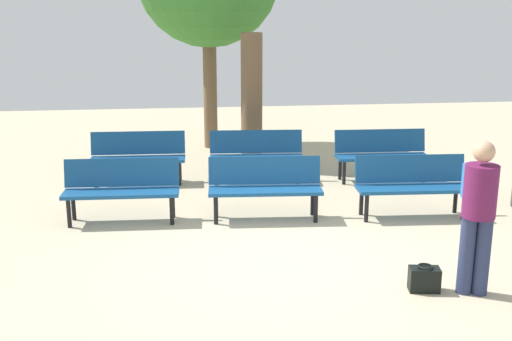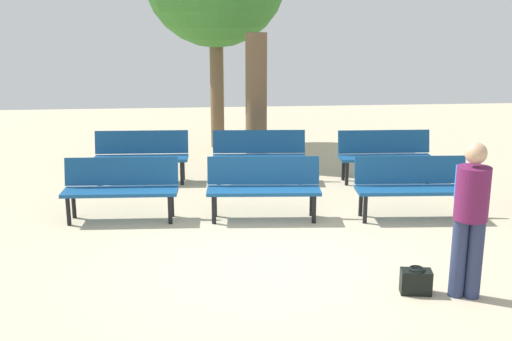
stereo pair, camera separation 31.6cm
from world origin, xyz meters
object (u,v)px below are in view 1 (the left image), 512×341
bench_r0_c2 (412,182)px  tree_1 (252,101)px  bench_r1_c2 (381,152)px  bench_r0_c0 (122,186)px  handbag (424,279)px  bench_r1_c1 (256,153)px  visitor_with_backpack (478,208)px  bench_r0_c1 (265,184)px  bench_r1_c0 (138,154)px

bench_r0_c2 → tree_1: tree_1 is taller
bench_r1_c2 → tree_1: 2.59m
bench_r0_c0 → bench_r1_c2: bearing=23.4°
handbag → bench_r1_c1: bearing=105.1°
bench_r1_c1 → visitor_with_backpack: bearing=-66.0°
bench_r0_c1 → handbag: bearing=-58.3°
visitor_with_backpack → handbag: 0.94m
bench_r1_c2 → handbag: size_ratio=4.68×
tree_1 → bench_r1_c0: bearing=-154.9°
bench_r0_c2 → bench_r1_c2: (0.18, 1.95, 0.00)m
bench_r1_c2 → tree_1: (-2.12, 1.30, 0.74)m
bench_r0_c0 → handbag: bench_r0_c0 is taller
bench_r0_c0 → visitor_with_backpack: 4.79m
bench_r0_c0 → bench_r1_c2: (4.30, 1.66, 0.00)m
bench_r1_c1 → bench_r1_c2: (2.17, -0.19, 0.00)m
bench_r0_c2 → bench_r1_c0: bearing=153.7°
bench_r1_c0 → bench_r1_c1: size_ratio=0.99×
bench_r0_c2 → visitor_with_backpack: bearing=-92.6°
bench_r0_c1 → tree_1: 3.19m
bench_r0_c2 → handbag: (-0.75, -2.43, -0.37)m
bench_r0_c2 → handbag: 2.57m
bench_r0_c0 → bench_r1_c0: 2.00m
bench_r0_c0 → bench_r1_c0: bearing=89.0°
bench_r0_c0 → visitor_with_backpack: visitor_with_backpack is taller
bench_r0_c1 → tree_1: size_ratio=0.65×
bench_r0_c2 → tree_1: 3.86m
bench_r1_c2 → handbag: (-0.93, -4.39, -0.37)m
bench_r1_c2 → handbag: bearing=-100.0°
bench_r1_c0 → bench_r1_c1: (2.02, -0.14, 0.00)m
bench_r1_c0 → visitor_with_backpack: 6.10m
handbag → bench_r0_c2: bearing=72.9°
visitor_with_backpack → bench_r0_c2: bearing=-79.2°
tree_1 → visitor_with_backpack: tree_1 is taller
handbag → visitor_with_backpack: bearing=-9.8°
bench_r1_c0 → bench_r1_c1: 2.03m
bench_r0_c1 → bench_r1_c2: same height
bench_r1_c2 → visitor_with_backpack: 4.51m
bench_r0_c2 → bench_r1_c2: 1.96m
bench_r1_c0 → bench_r0_c0: bearing=-91.2°
bench_r0_c2 → bench_r1_c0: same height
bench_r0_c0 → bench_r0_c1: bearing=-1.4°
bench_r0_c2 → bench_r0_c0: bearing=179.3°
bench_r0_c1 → bench_r1_c1: size_ratio=1.00×
bench_r0_c2 → bench_r1_c2: size_ratio=1.01×
bench_r1_c0 → visitor_with_backpack: size_ratio=0.98×
bench_r1_c1 → bench_r0_c0: bearing=-135.3°
bench_r0_c1 → bench_r1_c0: size_ratio=1.01×
bench_r0_c2 → bench_r1_c0: 4.61m
bench_r1_c0 → tree_1: 2.41m
bench_r1_c2 → bench_r1_c0: bearing=177.5°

